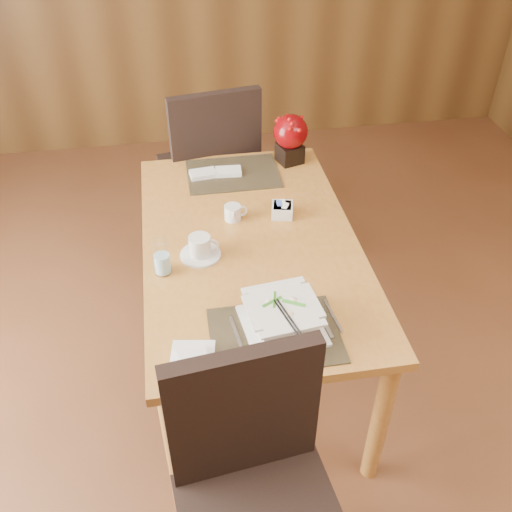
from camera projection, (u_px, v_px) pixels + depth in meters
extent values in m
plane|color=brown|center=(274.00, 465.00, 2.42)|extent=(6.00, 6.00, 0.00)
cube|color=#B37631|center=(250.00, 244.00, 2.42)|extent=(0.90, 1.50, 0.04)
cylinder|color=#B37631|center=(175.00, 451.00, 2.08)|extent=(0.07, 0.07, 0.71)
cylinder|color=#B37631|center=(161.00, 229.00, 3.13)|extent=(0.07, 0.07, 0.71)
cylinder|color=#B37631|center=(380.00, 421.00, 2.18)|extent=(0.07, 0.07, 0.71)
cylinder|color=#B37631|center=(300.00, 216.00, 3.23)|extent=(0.07, 0.07, 0.71)
cube|color=black|center=(275.00, 335.00, 1.98)|extent=(0.45, 0.33, 0.01)
cube|color=black|center=(233.00, 174.00, 2.82)|extent=(0.45, 0.33, 0.01)
cube|color=silver|center=(282.00, 327.00, 2.01)|extent=(0.30, 0.30, 0.01)
cube|color=silver|center=(282.00, 316.00, 1.98)|extent=(0.21, 0.21, 0.09)
cylinder|color=tan|center=(283.00, 316.00, 1.98)|extent=(0.18, 0.18, 0.08)
cylinder|color=silver|center=(201.00, 255.00, 2.33)|extent=(0.17, 0.17, 0.01)
cylinder|color=silver|center=(200.00, 245.00, 2.30)|extent=(0.10, 0.10, 0.08)
cylinder|color=black|center=(199.00, 238.00, 2.27)|extent=(0.08, 0.08, 0.01)
cylinder|color=silver|center=(162.00, 256.00, 2.20)|extent=(0.08, 0.08, 0.16)
cube|color=silver|center=(282.00, 210.00, 2.53)|extent=(0.11, 0.11, 0.06)
cube|color=black|center=(290.00, 153.00, 2.90)|extent=(0.14, 0.14, 0.10)
sphere|color=maroon|center=(291.00, 132.00, 2.82)|extent=(0.17, 0.17, 0.17)
cube|color=silver|center=(192.00, 357.00, 1.90)|extent=(0.17, 0.17, 0.01)
cube|color=black|center=(244.00, 413.00, 1.70)|extent=(0.47, 0.11, 0.53)
cylinder|color=black|center=(300.00, 496.00, 2.08)|extent=(0.04, 0.04, 0.46)
cube|color=black|center=(208.00, 172.00, 3.32)|extent=(0.58, 0.58, 0.07)
cube|color=black|center=(216.00, 143.00, 2.96)|extent=(0.48, 0.14, 0.54)
cylinder|color=black|center=(232.00, 187.00, 3.69)|extent=(0.04, 0.04, 0.47)
cylinder|color=black|center=(253.00, 222.00, 3.39)|extent=(0.04, 0.04, 0.47)
cylinder|color=black|center=(170.00, 199.00, 3.59)|extent=(0.04, 0.04, 0.47)
cylinder|color=black|center=(185.00, 236.00, 3.29)|extent=(0.04, 0.04, 0.47)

